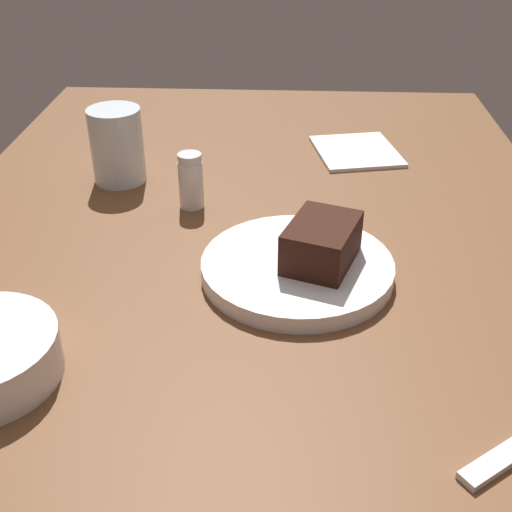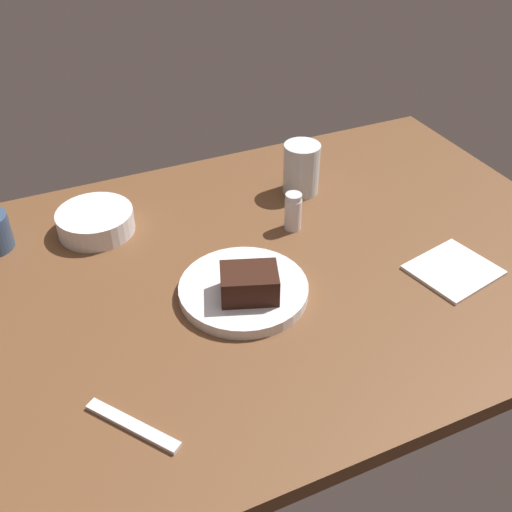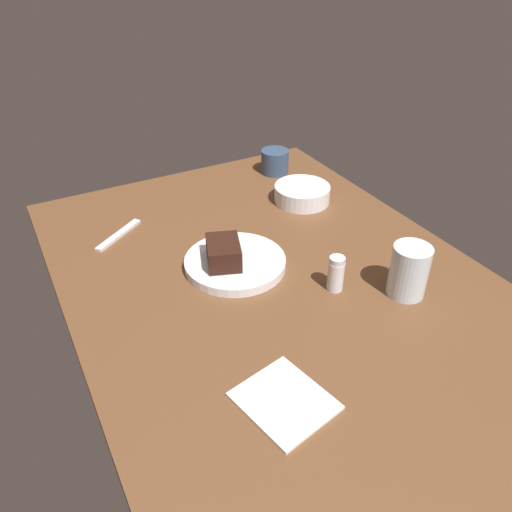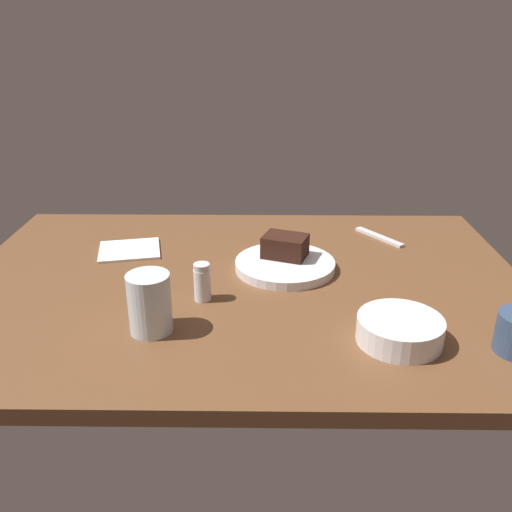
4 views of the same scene
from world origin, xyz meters
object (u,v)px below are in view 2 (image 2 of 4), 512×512
(dessert_plate, at_px, (243,290))
(side_bowl, at_px, (96,221))
(dessert_spoon, at_px, (132,425))
(folded_napkin, at_px, (453,270))
(salt_shaker, at_px, (293,212))
(water_glass, at_px, (301,169))
(chocolate_cake_slice, at_px, (249,283))

(dessert_plate, relative_size, side_bowl, 1.50)
(dessert_plate, height_order, dessert_spoon, dessert_plate)
(dessert_plate, relative_size, folded_napkin, 1.56)
(salt_shaker, height_order, dessert_spoon, salt_shaker)
(dessert_plate, height_order, water_glass, water_glass)
(dessert_plate, relative_size, dessert_spoon, 1.47)
(side_bowl, relative_size, dessert_spoon, 0.98)
(water_glass, bearing_deg, dessert_spoon, -137.49)
(folded_napkin, bearing_deg, salt_shaker, 129.70)
(water_glass, bearing_deg, chocolate_cake_slice, -130.62)
(salt_shaker, distance_m, folded_napkin, 0.32)
(dessert_plate, bearing_deg, water_glass, 46.73)
(chocolate_cake_slice, xyz_separation_m, salt_shaker, (0.17, 0.17, -0.01))
(chocolate_cake_slice, height_order, water_glass, water_glass)
(chocolate_cake_slice, xyz_separation_m, water_glass, (0.25, 0.29, 0.01))
(dessert_spoon, bearing_deg, folded_napkin, 62.45)
(water_glass, relative_size, side_bowl, 0.74)
(folded_napkin, bearing_deg, dessert_plate, 165.20)
(chocolate_cake_slice, bearing_deg, dessert_spoon, -146.37)
(salt_shaker, relative_size, folded_napkin, 0.55)
(salt_shaker, bearing_deg, water_glass, 56.05)
(salt_shaker, relative_size, water_glass, 0.71)
(salt_shaker, relative_size, side_bowl, 0.52)
(dessert_plate, distance_m, folded_napkin, 0.38)
(dessert_plate, relative_size, water_glass, 2.02)
(dessert_plate, distance_m, chocolate_cake_slice, 0.04)
(salt_shaker, bearing_deg, dessert_spoon, -141.07)
(side_bowl, bearing_deg, salt_shaker, -22.74)
(dessert_plate, height_order, chocolate_cake_slice, chocolate_cake_slice)
(chocolate_cake_slice, xyz_separation_m, side_bowl, (-0.18, 0.32, -0.02))
(side_bowl, bearing_deg, chocolate_cake_slice, -59.82)
(folded_napkin, bearing_deg, chocolate_cake_slice, 169.09)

